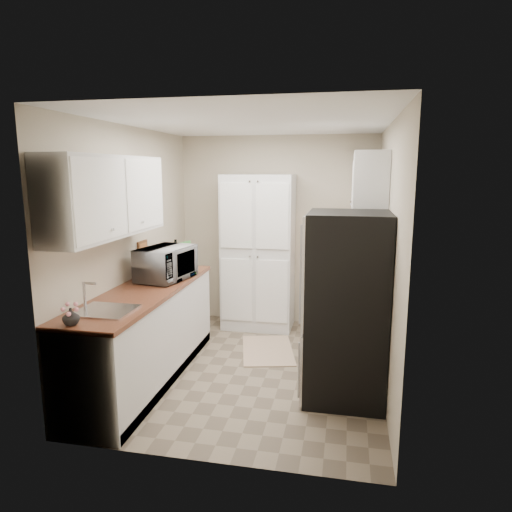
{
  "coord_description": "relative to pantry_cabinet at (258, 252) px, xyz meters",
  "views": [
    {
      "loc": [
        0.92,
        -4.4,
        2.06
      ],
      "look_at": [
        0.0,
        0.15,
        1.18
      ],
      "focal_mm": 32.0,
      "sensor_mm": 36.0,
      "label": 1
    }
  ],
  "objects": [
    {
      "name": "countertop_right",
      "position": [
        1.19,
        -0.12,
        -0.1
      ],
      "size": [
        0.63,
        0.83,
        0.04
      ],
      "primitive_type": "cube",
      "color": "brown",
      "rests_on": "base_cabinet_right"
    },
    {
      "name": "ground",
      "position": [
        0.2,
        -1.32,
        -1.0
      ],
      "size": [
        3.2,
        3.2,
        0.0
      ],
      "primitive_type": "plane",
      "color": "#7A6B56",
      "rests_on": "ground"
    },
    {
      "name": "flower_vase",
      "position": [
        -0.87,
        -2.82,
        -0.01
      ],
      "size": [
        0.16,
        0.16,
        0.13
      ],
      "primitive_type": "imported",
      "rotation": [
        0.0,
        0.0,
        0.33
      ],
      "color": "silver",
      "rests_on": "countertop_left"
    },
    {
      "name": "fruit_basket",
      "position": [
        1.31,
        -0.12,
        0.16
      ],
      "size": [
        0.3,
        0.3,
        0.1
      ],
      "primitive_type": null,
      "rotation": [
        0.0,
        0.0,
        -0.26
      ],
      "color": "orange",
      "rests_on": "toaster_oven"
    },
    {
      "name": "toaster_oven",
      "position": [
        1.29,
        -0.13,
        0.01
      ],
      "size": [
        0.28,
        0.34,
        0.19
      ],
      "primitive_type": "cube",
      "rotation": [
        0.0,
        0.0,
        -0.06
      ],
      "color": "#BBBABF",
      "rests_on": "countertop_right"
    },
    {
      "name": "pantry_cabinet",
      "position": [
        0.0,
        0.0,
        0.0
      ],
      "size": [
        0.9,
        0.55,
        2.0
      ],
      "primitive_type": "cube",
      "color": "silver",
      "rests_on": "ground"
    },
    {
      "name": "refrigerator",
      "position": [
        1.14,
        -1.73,
        -0.15
      ],
      "size": [
        0.7,
        0.72,
        1.7
      ],
      "primitive_type": "cube",
      "color": "#B7B7BC",
      "rests_on": "ground"
    },
    {
      "name": "wine_bottle",
      "position": [
        -0.78,
        -0.9,
        0.08
      ],
      "size": [
        0.08,
        0.08,
        0.33
      ],
      "primitive_type": "cylinder",
      "color": "black",
      "rests_on": "countertop_left"
    },
    {
      "name": "base_cabinet_right",
      "position": [
        1.19,
        -0.12,
        -0.56
      ],
      "size": [
        0.6,
        0.8,
        0.88
      ],
      "primitive_type": "cube",
      "color": "silver",
      "rests_on": "ground"
    },
    {
      "name": "room_shell",
      "position": [
        0.18,
        -1.32,
        0.63
      ],
      "size": [
        2.64,
        3.24,
        2.52
      ],
      "color": "beige",
      "rests_on": "ground"
    },
    {
      "name": "electric_range",
      "position": [
        1.17,
        -0.93,
        -0.52
      ],
      "size": [
        0.71,
        0.78,
        1.13
      ],
      "color": "#B7B7BC",
      "rests_on": "ground"
    },
    {
      "name": "microwave",
      "position": [
        -0.73,
        -1.32,
        0.09
      ],
      "size": [
        0.52,
        0.69,
        0.34
      ],
      "primitive_type": "imported",
      "rotation": [
        0.0,
        0.0,
        1.4
      ],
      "color": "silver",
      "rests_on": "countertop_left"
    },
    {
      "name": "kitchen_mat",
      "position": [
        0.27,
        -0.82,
        -0.99
      ],
      "size": [
        0.76,
        1.01,
        0.01
      ],
      "primitive_type": "cube",
      "rotation": [
        0.0,
        0.0,
        0.23
      ],
      "color": "tan",
      "rests_on": "ground"
    },
    {
      "name": "base_cabinet_left",
      "position": [
        -0.79,
        -1.75,
        -0.56
      ],
      "size": [
        0.6,
        2.3,
        0.88
      ],
      "primitive_type": "cube",
      "color": "silver",
      "rests_on": "ground"
    },
    {
      "name": "cutting_board",
      "position": [
        -0.77,
        -0.62,
        0.07
      ],
      "size": [
        0.09,
        0.23,
        0.29
      ],
      "primitive_type": "cube",
      "rotation": [
        0.0,
        0.0,
        -0.29
      ],
      "color": "#459343",
      "rests_on": "countertop_left"
    },
    {
      "name": "countertop_left",
      "position": [
        -0.79,
        -1.75,
        -0.1
      ],
      "size": [
        0.63,
        2.33,
        0.04
      ],
      "primitive_type": "cube",
      "color": "brown",
      "rests_on": "base_cabinet_left"
    }
  ]
}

